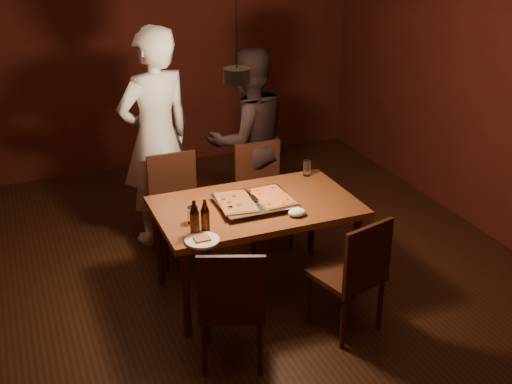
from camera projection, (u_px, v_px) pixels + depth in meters
name	position (u px, v px, depth m)	size (l,w,h in m)	color
room_shell	(238.00, 125.00, 4.43)	(6.00, 6.00, 6.00)	#33190D
dining_table	(256.00, 213.00, 4.82)	(1.50, 0.90, 0.75)	brown
chair_far_left	(176.00, 197.00, 5.42)	(0.42, 0.42, 0.49)	#38190F
chair_far_right	(262.00, 184.00, 5.66)	(0.43, 0.43, 0.49)	#38190F
chair_near_left	(232.00, 297.00, 4.04)	(0.54, 0.54, 0.49)	#38190F
chair_near_right	(355.00, 267.00, 4.38)	(0.51, 0.51, 0.49)	#38190F
pizza_tray	(255.00, 203.00, 4.75)	(0.55, 0.45, 0.05)	silver
pizza_meat	(236.00, 202.00, 4.69)	(0.25, 0.40, 0.02)	maroon
pizza_cheese	(272.00, 197.00, 4.78)	(0.25, 0.39, 0.02)	gold
spatula	(253.00, 198.00, 4.75)	(0.09, 0.24, 0.04)	silver
beer_bottle_a	(194.00, 217.00, 4.32)	(0.06, 0.06, 0.24)	black
beer_bottle_b	(205.00, 215.00, 4.36)	(0.06, 0.06, 0.23)	black
water_glass_left	(193.00, 215.00, 4.49)	(0.08, 0.08, 0.12)	silver
water_glass_right	(307.00, 168.00, 5.27)	(0.06, 0.06, 0.13)	silver
plate_slice	(202.00, 240.00, 4.26)	(0.23, 0.23, 0.03)	white
napkin	(297.00, 212.00, 4.60)	(0.13, 0.10, 0.06)	white
diner_white	(156.00, 138.00, 5.51)	(0.70, 0.46, 1.92)	white
diner_dark	(248.00, 140.00, 5.84)	(0.81, 0.63, 1.68)	black
pendant_lamp	(237.00, 74.00, 4.29)	(0.18, 0.18, 1.10)	black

